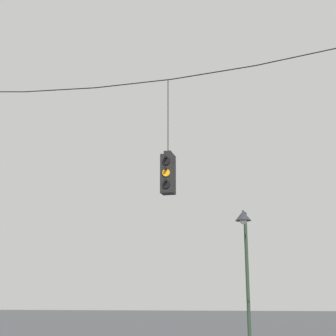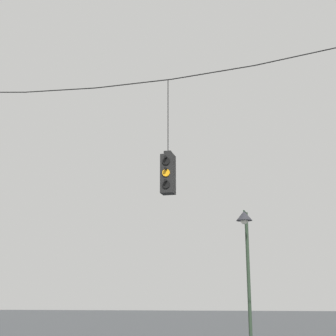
{
  "view_description": "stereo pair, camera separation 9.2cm",
  "coord_description": "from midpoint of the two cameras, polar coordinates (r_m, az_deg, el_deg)",
  "views": [
    {
      "loc": [
        4.34,
        -12.28,
        1.62
      ],
      "look_at": [
        1.01,
        0.29,
        5.04
      ],
      "focal_mm": 55.0,
      "sensor_mm": 36.0,
      "label": 1
    },
    {
      "loc": [
        4.43,
        -12.25,
        1.62
      ],
      "look_at": [
        1.01,
        0.29,
        5.04
      ],
      "focal_mm": 55.0,
      "sensor_mm": 36.0,
      "label": 2
    }
  ],
  "objects": [
    {
      "name": "street_lamp",
      "position": [
        18.05,
        8.76,
        -7.83
      ],
      "size": [
        0.56,
        0.95,
        4.74
      ],
      "color": "#233323",
      "rests_on": "ground_plane"
    },
    {
      "name": "span_wire",
      "position": [
        14.66,
        -3.68,
        10.2
      ],
      "size": [
        15.79,
        0.03,
        0.77
      ],
      "color": "black"
    },
    {
      "name": "traffic_light_over_intersection",
      "position": [
        13.41,
        0.2,
        -0.58
      ],
      "size": [
        0.34,
        0.58,
        3.19
      ],
      "color": "black"
    }
  ]
}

